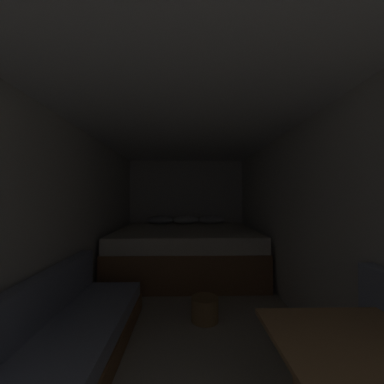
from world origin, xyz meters
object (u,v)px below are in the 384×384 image
Objects in this scene: dinette_table at (363,371)px; wicker_basket at (205,309)px; sofa_left at (39,373)px; bed at (186,250)px.

dinette_table is 2.43× the size of wicker_basket.
sofa_left is 9.06× the size of wicker_basket.
sofa_left is 3.73× the size of dinette_table.
sofa_left is 1.81m from dinette_table.
bed is at bearing 70.95° from sofa_left.
wicker_basket is (0.21, -1.64, -0.27)m from bed.
wicker_basket is at bearing 42.30° from sofa_left.
bed is 3.32× the size of dinette_table.
bed is 3.35m from dinette_table.
bed is at bearing 102.77° from dinette_table.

